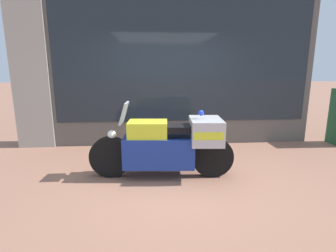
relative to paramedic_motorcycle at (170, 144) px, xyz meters
The scene contains 4 objects.
ground_plane 0.55m from the paramedic_motorcycle, 10.13° to the left, with size 60.00×60.00×0.00m, color #8E604C.
shop_building 2.48m from the paramedic_motorcycle, 97.96° to the left, with size 6.54×0.55×3.93m.
window_display 2.09m from the paramedic_motorcycle, 78.82° to the left, with size 5.32×0.30×1.96m.
paramedic_motorcycle is the anchor object (origin of this frame).
Camera 1 is at (-0.41, -3.96, 1.70)m, focal length 28.00 mm.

